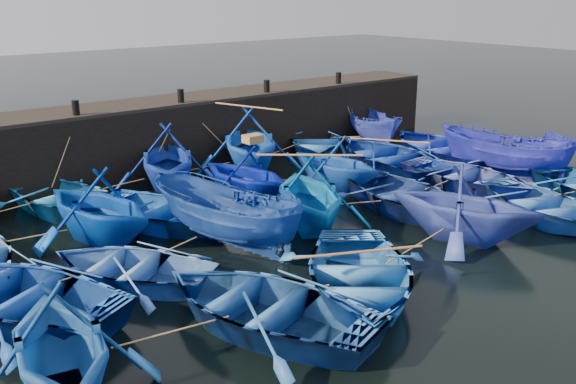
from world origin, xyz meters
TOP-DOWN VIEW (x-y plane):
  - ground at (0.00, 0.00)m, footprint 120.00×120.00m
  - quay_wall at (0.00, 10.50)m, footprint 26.00×2.50m
  - quay_top at (0.00, 10.50)m, footprint 26.00×2.50m
  - bollard_1 at (-4.00, 9.60)m, footprint 0.24×0.24m
  - bollard_2 at (0.00, 9.60)m, footprint 0.24×0.24m
  - bollard_3 at (4.00, 9.60)m, footprint 0.24×0.24m
  - bollard_4 at (8.00, 9.60)m, footprint 0.24×0.24m
  - boat_1 at (-5.37, 7.53)m, footprint 4.45×5.49m
  - boat_2 at (-1.69, 7.74)m, footprint 5.38×5.64m
  - boat_3 at (1.73, 7.71)m, footprint 5.91×6.16m
  - boat_4 at (5.69, 8.47)m, footprint 5.48×5.70m
  - boat_5 at (8.60, 7.82)m, footprint 3.11×4.46m
  - boat_7 at (-5.48, 4.64)m, footprint 4.46×4.88m
  - boat_8 at (-3.53, 4.52)m, footprint 5.00×5.73m
  - boat_9 at (-0.37, 4.93)m, footprint 3.72×4.15m
  - boat_10 at (2.89, 4.20)m, footprint 3.64×4.07m
  - boat_11 at (6.05, 4.63)m, footprint 5.03×6.28m
  - boat_12 at (8.80, 4.25)m, footprint 5.22×6.43m
  - boat_13 at (-8.63, 1.67)m, footprint 5.82×6.45m
  - boat_14 at (-5.98, 1.70)m, footprint 4.76×5.11m
  - boat_15 at (-3.06, 2.04)m, footprint 3.21×5.02m
  - boat_16 at (-0.37, 1.77)m, footprint 5.11×5.35m
  - boat_17 at (3.02, 1.04)m, footprint 4.37×5.58m
  - boat_18 at (6.32, 1.22)m, footprint 3.67×5.02m
  - boat_19 at (8.66, 1.30)m, footprint 3.66×5.04m
  - boat_20 at (-8.83, -1.64)m, footprint 3.99×4.40m
  - boat_21 at (-4.74, -1.99)m, footprint 5.05×5.96m
  - boat_22 at (-2.26, -2.18)m, footprint 6.03×6.25m
  - boat_23 at (2.40, -1.58)m, footprint 4.80×5.11m
  - boat_24 at (5.68, -1.90)m, footprint 4.85×5.60m
  - wooden_crate at (-0.07, 4.93)m, footprint 0.56×0.46m
  - mooring_ropes at (-0.12, 5.11)m, footprint 17.45×11.89m
  - loose_oars at (1.29, 2.98)m, footprint 10.57×11.97m

SIDE VIEW (x-z plane):
  - ground at x=0.00m, z-range 0.00..0.00m
  - boat_14 at x=-5.98m, z-range 0.00..0.86m
  - boat_4 at x=5.69m, z-range 0.00..0.96m
  - boat_24 at x=5.68m, z-range 0.00..0.97m
  - boat_8 at x=-3.53m, z-range 0.00..0.99m
  - boat_1 at x=-5.37m, z-range 0.00..1.00m
  - boat_18 at x=6.32m, z-range 0.00..1.02m
  - boat_21 at x=-4.74m, z-range 0.00..1.05m
  - boat_17 at x=3.02m, z-range 0.00..1.06m
  - boat_22 at x=-2.26m, z-range 0.00..1.06m
  - boat_13 at x=-8.63m, z-range 0.00..1.10m
  - boat_11 at x=6.05m, z-range 0.00..1.16m
  - boat_12 at x=8.80m, z-range 0.00..1.18m
  - boat_5 at x=8.60m, z-range 0.00..1.62m
  - mooring_ropes at x=-0.12m, z-range -0.16..1.94m
  - boat_15 at x=-3.06m, z-range 0.00..1.82m
  - boat_19 at x=8.66m, z-range 0.00..1.83m
  - boat_10 at x=2.89m, z-range 0.00..1.94m
  - boat_9 at x=-0.37m, z-range 0.00..1.95m
  - boat_20 at x=-8.83m, z-range 0.00..2.01m
  - boat_23 at x=2.40m, z-range 0.00..2.15m
  - boat_7 at x=-5.48m, z-range 0.00..2.18m
  - boat_16 at x=-0.37m, z-range 0.00..2.19m
  - boat_2 at x=-1.69m, z-range 0.00..2.31m
  - quay_wall at x=0.00m, z-range 0.00..2.50m
  - boat_3 at x=1.73m, z-range 0.00..2.51m
  - loose_oars at x=1.29m, z-range 1.00..2.52m
  - wooden_crate at x=-0.07m, z-range 1.95..2.21m
  - quay_top at x=0.00m, z-range 2.50..2.62m
  - bollard_1 at x=-4.00m, z-range 2.62..3.12m
  - bollard_2 at x=0.00m, z-range 2.62..3.12m
  - bollard_3 at x=4.00m, z-range 2.62..3.12m
  - bollard_4 at x=8.00m, z-range 2.62..3.12m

